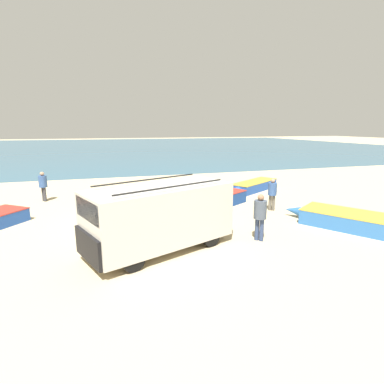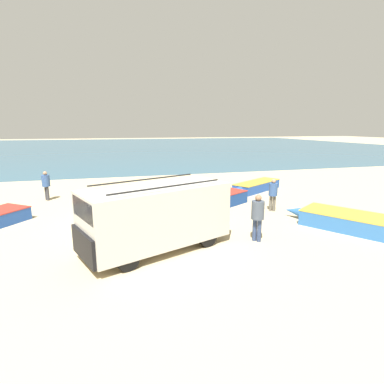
{
  "view_description": "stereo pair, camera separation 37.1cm",
  "coord_description": "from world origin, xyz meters",
  "px_view_note": "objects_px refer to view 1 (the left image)",
  "views": [
    {
      "loc": [
        -1.4,
        -13.0,
        4.08
      ],
      "look_at": [
        2.63,
        0.5,
        1.0
      ],
      "focal_mm": 28.0,
      "sensor_mm": 36.0,
      "label": 1
    },
    {
      "loc": [
        -1.05,
        -13.1,
        4.08
      ],
      "look_at": [
        2.63,
        0.5,
        1.0
      ],
      "focal_mm": 28.0,
      "sensor_mm": 36.0,
      "label": 2
    }
  ],
  "objects_px": {
    "fishing_rowboat_0": "(217,199)",
    "fisherman_3": "(260,213)",
    "fishing_rowboat_3": "(152,190)",
    "fishing_rowboat_4": "(356,221)",
    "parked_van": "(160,215)",
    "fishing_rowboat_1": "(253,186)",
    "fisherman_1": "(272,191)",
    "fisherman_0": "(43,184)"
  },
  "relations": [
    {
      "from": "fisherman_1",
      "to": "fisherman_3",
      "type": "distance_m",
      "value": 4.32
    },
    {
      "from": "fishing_rowboat_3",
      "to": "fishing_rowboat_4",
      "type": "distance_m",
      "value": 11.04
    },
    {
      "from": "fishing_rowboat_1",
      "to": "fisherman_0",
      "type": "xyz_separation_m",
      "value": [
        -12.52,
        0.79,
        0.69
      ]
    },
    {
      "from": "fishing_rowboat_4",
      "to": "fisherman_0",
      "type": "distance_m",
      "value": 15.67
    },
    {
      "from": "parked_van",
      "to": "fisherman_3",
      "type": "distance_m",
      "value": 3.63
    },
    {
      "from": "fishing_rowboat_1",
      "to": "fisherman_3",
      "type": "relative_size",
      "value": 2.59
    },
    {
      "from": "fisherman_3",
      "to": "fisherman_1",
      "type": "bearing_deg",
      "value": 10.77
    },
    {
      "from": "fishing_rowboat_1",
      "to": "fishing_rowboat_3",
      "type": "distance_m",
      "value": 6.5
    },
    {
      "from": "fishing_rowboat_0",
      "to": "fisherman_3",
      "type": "distance_m",
      "value": 5.24
    },
    {
      "from": "fishing_rowboat_0",
      "to": "fishing_rowboat_4",
      "type": "bearing_deg",
      "value": -83.16
    },
    {
      "from": "parked_van",
      "to": "fishing_rowboat_4",
      "type": "xyz_separation_m",
      "value": [
        8.03,
        -0.24,
        -0.88
      ]
    },
    {
      "from": "fishing_rowboat_3",
      "to": "fisherman_3",
      "type": "xyz_separation_m",
      "value": [
        2.52,
        -8.58,
        0.74
      ]
    },
    {
      "from": "fisherman_0",
      "to": "fishing_rowboat_1",
      "type": "bearing_deg",
      "value": -40.0
    },
    {
      "from": "fisherman_1",
      "to": "fisherman_3",
      "type": "bearing_deg",
      "value": 177.77
    },
    {
      "from": "fisherman_0",
      "to": "fisherman_3",
      "type": "bearing_deg",
      "value": -81.98
    },
    {
      "from": "fisherman_0",
      "to": "fishing_rowboat_3",
      "type": "bearing_deg",
      "value": -37.87
    },
    {
      "from": "parked_van",
      "to": "fishing_rowboat_3",
      "type": "bearing_deg",
      "value": -119.41
    },
    {
      "from": "fishing_rowboat_0",
      "to": "fisherman_3",
      "type": "height_order",
      "value": "fisherman_3"
    },
    {
      "from": "fishing_rowboat_4",
      "to": "fisherman_0",
      "type": "height_order",
      "value": "fisherman_0"
    },
    {
      "from": "fishing_rowboat_1",
      "to": "fishing_rowboat_0",
      "type": "bearing_deg",
      "value": 6.12
    },
    {
      "from": "fishing_rowboat_1",
      "to": "fishing_rowboat_4",
      "type": "bearing_deg",
      "value": 61.69
    },
    {
      "from": "parked_van",
      "to": "fishing_rowboat_0",
      "type": "xyz_separation_m",
      "value": [
        3.99,
        4.95,
        -0.87
      ]
    },
    {
      "from": "fishing_rowboat_0",
      "to": "fisherman_0",
      "type": "height_order",
      "value": "fisherman_0"
    },
    {
      "from": "fisherman_0",
      "to": "fisherman_1",
      "type": "height_order",
      "value": "fisherman_0"
    },
    {
      "from": "fishing_rowboat_1",
      "to": "fishing_rowboat_4",
      "type": "height_order",
      "value": "fishing_rowboat_4"
    },
    {
      "from": "fishing_rowboat_1",
      "to": "fisherman_1",
      "type": "height_order",
      "value": "fisherman_1"
    },
    {
      "from": "fishing_rowboat_1",
      "to": "fisherman_3",
      "type": "height_order",
      "value": "fisherman_3"
    },
    {
      "from": "fishing_rowboat_3",
      "to": "fishing_rowboat_4",
      "type": "bearing_deg",
      "value": -108.9
    },
    {
      "from": "fishing_rowboat_0",
      "to": "fisherman_0",
      "type": "xyz_separation_m",
      "value": [
        -8.94,
        3.56,
        0.65
      ]
    },
    {
      "from": "fishing_rowboat_0",
      "to": "fisherman_3",
      "type": "relative_size",
      "value": 2.44
    },
    {
      "from": "fishing_rowboat_4",
      "to": "fisherman_1",
      "type": "relative_size",
      "value": 3.23
    },
    {
      "from": "fishing_rowboat_4",
      "to": "fisherman_1",
      "type": "distance_m",
      "value": 3.95
    },
    {
      "from": "fishing_rowboat_4",
      "to": "fisherman_3",
      "type": "bearing_deg",
      "value": 56.59
    },
    {
      "from": "fishing_rowboat_3",
      "to": "fishing_rowboat_0",
      "type": "bearing_deg",
      "value": -107.44
    },
    {
      "from": "fishing_rowboat_3",
      "to": "fisherman_3",
      "type": "height_order",
      "value": "fisherman_3"
    },
    {
      "from": "fishing_rowboat_0",
      "to": "fisherman_0",
      "type": "distance_m",
      "value": 9.64
    },
    {
      "from": "fishing_rowboat_1",
      "to": "fisherman_3",
      "type": "bearing_deg",
      "value": 31.96
    },
    {
      "from": "fishing_rowboat_3",
      "to": "fishing_rowboat_1",
      "type": "bearing_deg",
      "value": -63.36
    },
    {
      "from": "fishing_rowboat_4",
      "to": "fishing_rowboat_1",
      "type": "bearing_deg",
      "value": -30.01
    },
    {
      "from": "parked_van",
      "to": "fishing_rowboat_0",
      "type": "bearing_deg",
      "value": -150.77
    },
    {
      "from": "parked_van",
      "to": "fishing_rowboat_1",
      "type": "bearing_deg",
      "value": -156.36
    },
    {
      "from": "fisherman_1",
      "to": "fishing_rowboat_1",
      "type": "bearing_deg",
      "value": 18.18
    }
  ]
}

